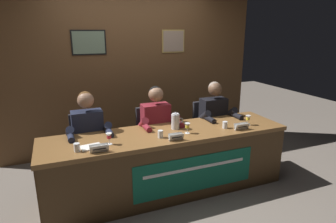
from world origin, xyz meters
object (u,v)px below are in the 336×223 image
at_px(juice_glass_right, 248,118).
at_px(juice_glass_left, 109,137).
at_px(nameplate_center, 176,137).
at_px(chair_right, 208,133).
at_px(panelist_right, 216,119).
at_px(water_cup_left, 77,148).
at_px(nameplate_left, 99,148).
at_px(water_cup_right, 225,125).
at_px(water_pitcher_central, 176,121).
at_px(juice_glass_center, 187,126).
at_px(water_cup_center, 160,134).
at_px(chair_left, 89,150).
at_px(chair_center, 153,141).
at_px(document_stack_left, 91,147).
at_px(panelist_left, 89,135).
at_px(panelist_center, 158,126).
at_px(conference_table, 172,155).
at_px(nameplate_right, 242,126).

bearing_deg(juice_glass_right, juice_glass_left, 179.52).
bearing_deg(nameplate_center, chair_right, 43.21).
height_order(juice_glass_left, panelist_right, panelist_right).
bearing_deg(juice_glass_right, water_cup_left, -178.63).
relative_size(nameplate_left, water_cup_right, 2.14).
height_order(juice_glass_left, water_pitcher_central, water_pitcher_central).
bearing_deg(panelist_right, nameplate_center, -144.49).
distance_m(juice_glass_center, water_cup_center, 0.34).
distance_m(chair_left, chair_center, 0.87).
relative_size(nameplate_left, document_stack_left, 0.80).
height_order(nameplate_center, panelist_right, panelist_right).
relative_size(chair_center, chair_right, 1.00).
bearing_deg(water_cup_center, panelist_left, 145.55).
bearing_deg(juice_glass_left, chair_left, 103.01).
relative_size(nameplate_left, panelist_center, 0.15).
xyz_separation_m(chair_left, nameplate_center, (0.85, -0.83, 0.36)).
xyz_separation_m(panelist_left, juice_glass_center, (1.06, -0.48, 0.13)).
height_order(juice_glass_center, juice_glass_right, same).
height_order(chair_left, nameplate_left, chair_left).
distance_m(panelist_right, juice_glass_right, 0.53).
relative_size(chair_left, document_stack_left, 3.93).
height_order(juice_glass_center, water_pitcher_central, water_pitcher_central).
bearing_deg(chair_right, water_cup_left, -158.87).
bearing_deg(water_pitcher_central, nameplate_center, -112.19).
bearing_deg(juice_glass_center, chair_left, 147.38).
distance_m(juice_glass_left, panelist_center, 0.86).
height_order(water_cup_left, chair_center, chair_center).
relative_size(nameplate_left, nameplate_center, 1.11).
height_order(panelist_left, water_cup_right, panelist_left).
relative_size(water_cup_left, chair_right, 0.09).
bearing_deg(chair_center, conference_table, -89.66).
height_order(chair_center, juice_glass_right, chair_center).
height_order(juice_glass_left, juice_glass_right, same).
xyz_separation_m(nameplate_center, water_cup_right, (0.71, 0.14, -0.00)).
relative_size(chair_center, water_cup_center, 10.57).
xyz_separation_m(chair_right, nameplate_right, (-0.01, -0.80, 0.36)).
height_order(panelist_center, water_cup_right, panelist_center).
xyz_separation_m(panelist_center, water_pitcher_central, (0.13, -0.28, 0.14)).
xyz_separation_m(chair_right, water_pitcher_central, (-0.74, -0.48, 0.41)).
distance_m(chair_right, water_pitcher_central, 0.97).
xyz_separation_m(water_pitcher_central, document_stack_left, (-1.03, -0.21, -0.09)).
relative_size(chair_left, water_cup_right, 10.57).
xyz_separation_m(water_cup_left, chair_right, (1.91, 0.74, -0.36)).
distance_m(juice_glass_left, water_cup_left, 0.34).
relative_size(juice_glass_center, juice_glass_right, 1.00).
xyz_separation_m(panelist_left, document_stack_left, (-0.03, -0.49, 0.05)).
bearing_deg(chair_left, nameplate_center, -44.25).
bearing_deg(water_pitcher_central, document_stack_left, -168.58).
bearing_deg(water_cup_right, panelist_left, 162.65).
bearing_deg(juice_glass_left, panelist_right, 16.72).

